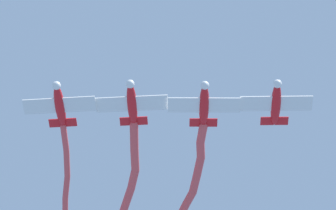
% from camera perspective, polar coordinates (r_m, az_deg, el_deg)
% --- Properties ---
extents(airplane_lead, '(6.12, 7.89, 1.98)m').
position_cam_1_polar(airplane_lead, '(81.22, -8.27, 0.02)').
color(airplane_lead, red).
extents(airplane_left_wing, '(6.11, 7.88, 1.98)m').
position_cam_1_polar(airplane_left_wing, '(80.71, -2.77, 0.14)').
color(airplane_left_wing, red).
extents(smoke_trail_left_wing, '(17.48, 14.68, 2.38)m').
position_cam_1_polar(smoke_trail_left_wing, '(89.20, -3.33, -7.01)').
color(smoke_trail_left_wing, '#DB4C4C').
extents(airplane_right_wing, '(6.07, 7.77, 1.98)m').
position_cam_1_polar(airplane_right_wing, '(80.45, 2.77, 0.03)').
color(airplane_right_wing, red).
extents(smoke_trail_right_wing, '(17.22, 13.95, 1.94)m').
position_cam_1_polar(smoke_trail_right_wing, '(88.56, 1.48, -6.96)').
color(smoke_trail_right_wing, '#DB4C4C').
extents(airplane_slot, '(6.08, 7.80, 1.98)m').
position_cam_1_polar(airplane_slot, '(81.45, 8.24, 0.15)').
color(airplane_slot, red).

